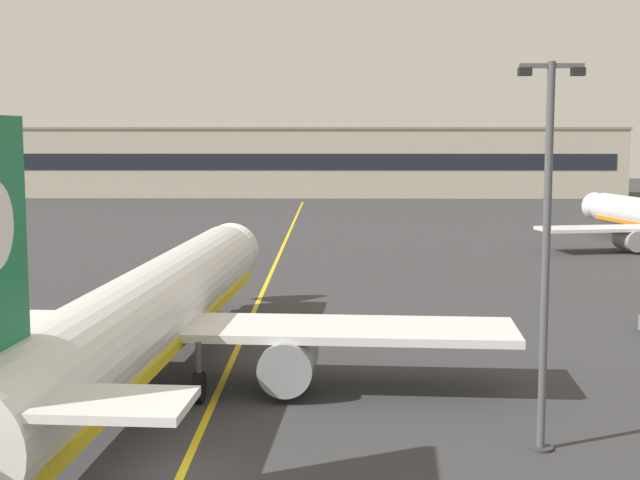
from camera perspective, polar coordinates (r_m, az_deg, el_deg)
name	(u,v)px	position (r m, az deg, el deg)	size (l,w,h in m)	color
ground_plane	(181,475)	(31.17, -8.72, -14.36)	(400.00, 400.00, 0.00)	#353538
taxiway_centreline	(257,304)	(59.93, -3.97, -4.05)	(0.30, 180.00, 0.01)	yellow
airliner_foreground	(148,314)	(40.30, -10.75, -4.57)	(32.24, 41.52, 11.65)	white
apron_lamp_post	(546,251)	(32.37, 14.03, -0.69)	(2.24, 0.90, 13.60)	#515156
safety_cone_by_nose_gear	(213,310)	(56.94, -6.74, -4.39)	(0.44, 0.44, 0.55)	orange
terminal_building	(301,162)	(162.78, -1.17, 4.93)	(113.58, 12.40, 12.28)	#B2A893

